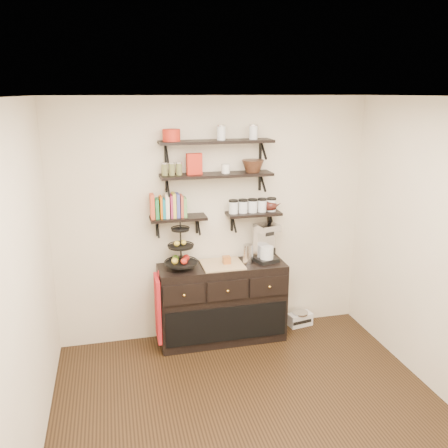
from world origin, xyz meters
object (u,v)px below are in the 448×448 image
Objects in this scene: sideboard at (222,302)px; radio at (300,319)px; coffee_maker at (266,243)px; fruit_stand at (181,253)px.

radio is at bearing 5.63° from sideboard.
radio is at bearing -7.81° from coffee_maker.
sideboard is at bearing -0.49° from fruit_stand.
sideboard is 4.54× the size of radio.
radio is (1.44, 0.09, -0.99)m from fruit_stand.
radio is (0.99, 0.10, -0.37)m from sideboard.
coffee_maker is (0.50, 0.03, 0.65)m from sideboard.
coffee_maker reaches higher than sideboard.
radio is (0.49, 0.07, -1.02)m from coffee_maker.
sideboard is 0.77m from fruit_stand.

